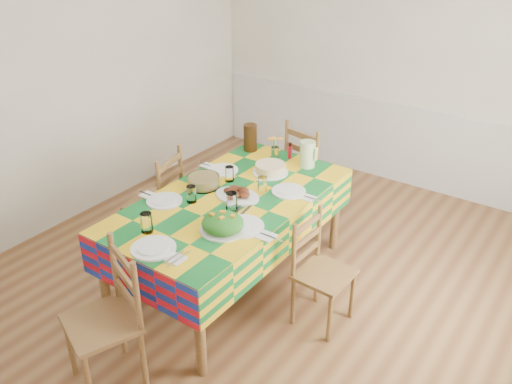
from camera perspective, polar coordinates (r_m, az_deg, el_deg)
room at (r=4.07m, az=1.09°, el=6.02°), size 4.58×5.08×2.78m
wainscot at (r=6.46m, az=13.59°, el=5.46°), size 4.41×0.06×0.92m
dining_table at (r=4.36m, az=-2.72°, el=-1.66°), size 1.12×2.09×0.81m
setting_near_head at (r=3.80m, az=-10.93°, el=-4.87°), size 0.50×0.33×0.15m
setting_left_near at (r=4.29m, az=-8.68°, el=-0.64°), size 0.51×0.30×0.14m
setting_left_far at (r=4.68m, az=-3.34°, el=2.21°), size 0.50×0.30×0.13m
setting_right_near at (r=3.97m, az=-1.80°, el=-2.70°), size 0.61×0.35×0.16m
setting_right_far at (r=4.38m, az=2.52°, el=0.32°), size 0.52×0.30×0.13m
meat_platter at (r=4.31m, az=-2.00°, el=-0.17°), size 0.38×0.27×0.07m
salad_platter at (r=3.86m, az=-3.53°, el=-3.37°), size 0.33×0.33×0.14m
pasta_bowl at (r=4.48m, az=-5.57°, el=1.12°), size 0.27×0.27×0.10m
cake at (r=4.69m, az=1.53°, el=2.46°), size 0.31×0.31×0.09m
serving_utensils at (r=4.11m, az=-1.69°, el=-2.10°), size 0.14×0.30×0.01m
flower_vase at (r=4.94m, az=2.02°, el=4.49°), size 0.14×0.12×0.23m
hot_sauce at (r=4.97m, az=3.60°, el=4.37°), size 0.04×0.04×0.15m
green_pitcher at (r=4.80m, az=5.44°, el=4.00°), size 0.14×0.14×0.24m
tea_pitcher at (r=5.11m, az=-0.61°, el=5.75°), size 0.13×0.13×0.26m
name_card at (r=3.69m, az=-12.05°, el=-6.45°), size 0.08×0.03×0.02m
chair_near at (r=3.71m, az=-15.28°, el=-12.93°), size 0.57×0.56×1.02m
chair_far at (r=5.43m, az=5.75°, el=2.09°), size 0.54×0.53×1.05m
chair_left at (r=4.97m, az=-10.23°, el=-1.09°), size 0.52×0.53×1.01m
chair_right at (r=4.13m, az=6.74°, el=-8.35°), size 0.39×0.41×0.90m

